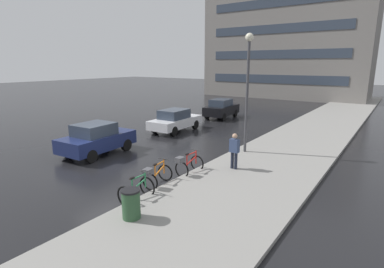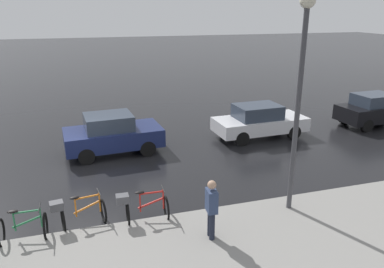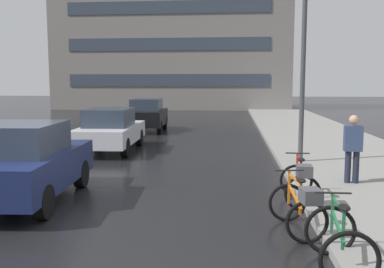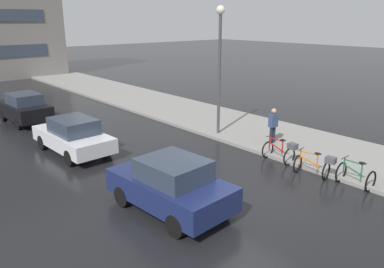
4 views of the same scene
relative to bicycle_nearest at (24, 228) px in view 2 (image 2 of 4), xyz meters
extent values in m
plane|color=black|center=(-3.61, 1.62, -0.40)|extent=(140.00, 140.00, 0.00)
torus|color=black|center=(0.00, 0.52, -0.04)|extent=(0.74, 0.06, 0.74)
torus|color=black|center=(0.00, -0.52, -0.04)|extent=(0.74, 0.06, 0.74)
cube|color=#237042|center=(0.00, -0.18, 0.22)|extent=(0.04, 0.04, 0.52)
cube|color=#237042|center=(0.00, 0.44, 0.24)|extent=(0.04, 0.04, 0.55)
cube|color=#237042|center=(0.00, 0.13, 0.46)|extent=(0.04, 0.63, 0.04)
cube|color=#237042|center=(0.00, 0.10, 0.17)|extent=(0.04, 0.71, 0.26)
ellipsoid|color=black|center=(0.00, -0.18, 0.51)|extent=(0.14, 0.26, 0.07)
cylinder|color=black|center=(0.00, 0.44, 0.53)|extent=(0.50, 0.03, 0.03)
torus|color=black|center=(-0.41, 2.01, -0.06)|extent=(0.69, 0.16, 0.68)
torus|color=black|center=(-0.25, 0.94, -0.06)|extent=(0.69, 0.16, 0.68)
cube|color=orange|center=(-0.30, 1.29, 0.21)|extent=(0.04, 0.04, 0.54)
cube|color=orange|center=(-0.40, 1.93, 0.23)|extent=(0.04, 0.04, 0.58)
cube|color=orange|center=(-0.35, 1.61, 0.46)|extent=(0.13, 0.64, 0.04)
cube|color=orange|center=(-0.35, 1.58, 0.16)|extent=(0.15, 0.73, 0.26)
ellipsoid|color=black|center=(-0.30, 1.29, 0.51)|extent=(0.18, 0.28, 0.07)
cylinder|color=black|center=(-0.40, 1.93, 0.54)|extent=(0.50, 0.10, 0.03)
cube|color=#4C4C51|center=(-0.23, 0.82, 0.38)|extent=(0.33, 0.38, 0.22)
torus|color=black|center=(-0.01, 3.71, -0.05)|extent=(0.71, 0.08, 0.71)
torus|color=black|center=(-0.04, 2.63, -0.05)|extent=(0.71, 0.08, 0.71)
cube|color=red|center=(-0.03, 2.98, 0.23)|extent=(0.04, 0.04, 0.56)
cube|color=red|center=(-0.01, 3.63, 0.25)|extent=(0.04, 0.04, 0.59)
cube|color=red|center=(-0.02, 3.31, 0.49)|extent=(0.06, 0.65, 0.04)
cube|color=red|center=(-0.02, 3.28, 0.18)|extent=(0.06, 0.73, 0.26)
ellipsoid|color=black|center=(-0.03, 2.98, 0.54)|extent=(0.15, 0.26, 0.07)
cylinder|color=black|center=(-0.01, 3.63, 0.56)|extent=(0.50, 0.04, 0.03)
cube|color=#4C4C51|center=(-0.05, 2.51, 0.41)|extent=(0.29, 0.35, 0.22)
cube|color=navy|center=(-5.74, 2.84, 0.27)|extent=(2.20, 4.01, 0.72)
cube|color=#2D3847|center=(-5.72, 2.69, 0.94)|extent=(1.71, 1.97, 0.61)
cylinder|color=black|center=(-6.69, 3.98, -0.08)|extent=(0.26, 0.65, 0.64)
cylinder|color=black|center=(-4.95, 4.10, -0.08)|extent=(0.26, 0.65, 0.64)
cylinder|color=black|center=(-6.52, 1.58, -0.08)|extent=(0.26, 0.65, 0.64)
cylinder|color=black|center=(-4.78, 1.70, -0.08)|extent=(0.26, 0.65, 0.64)
cube|color=silver|center=(-5.79, 9.53, 0.22)|extent=(1.96, 4.30, 0.60)
cube|color=#2D3847|center=(-5.78, 9.36, 0.82)|extent=(1.55, 2.06, 0.62)
cylinder|color=black|center=(-6.64, 10.81, -0.08)|extent=(0.24, 0.65, 0.64)
cylinder|color=black|center=(-5.04, 10.87, -0.08)|extent=(0.24, 0.65, 0.64)
cylinder|color=black|center=(-6.54, 8.18, -0.08)|extent=(0.24, 0.65, 0.64)
cylinder|color=black|center=(-4.94, 8.25, -0.08)|extent=(0.24, 0.65, 0.64)
cube|color=black|center=(-5.73, 15.93, 0.29)|extent=(1.93, 3.84, 0.75)
cube|color=#2D3847|center=(-5.72, 15.78, 0.95)|extent=(1.52, 1.97, 0.58)
cylinder|color=black|center=(-6.56, 17.05, -0.08)|extent=(0.25, 0.65, 0.64)
cylinder|color=black|center=(-6.44, 14.72, -0.08)|extent=(0.25, 0.65, 0.64)
cylinder|color=black|center=(-4.90, 14.80, -0.08)|extent=(0.25, 0.65, 0.64)
cylinder|color=#1E2333|center=(1.29, 4.55, 0.04)|extent=(0.14, 0.14, 0.89)
cylinder|color=#1E2333|center=(1.47, 4.54, 0.04)|extent=(0.14, 0.14, 0.89)
cube|color=navy|center=(1.38, 4.55, 0.78)|extent=(0.42, 0.27, 0.58)
sphere|color=tan|center=(1.38, 4.55, 1.21)|extent=(0.22, 0.22, 0.22)
cylinder|color=#424247|center=(0.62, 7.24, 2.45)|extent=(0.14, 0.14, 5.71)
sphere|color=#F2EACC|center=(0.62, 7.24, 5.47)|extent=(0.40, 0.40, 0.40)
camera|label=1|loc=(7.04, -6.70, 4.24)|focal=28.00mm
camera|label=2|loc=(9.09, 1.68, 5.27)|focal=35.00mm
camera|label=3|loc=(-1.41, -5.51, 2.06)|focal=40.00mm
camera|label=4|loc=(-11.86, -5.22, 5.09)|focal=35.00mm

